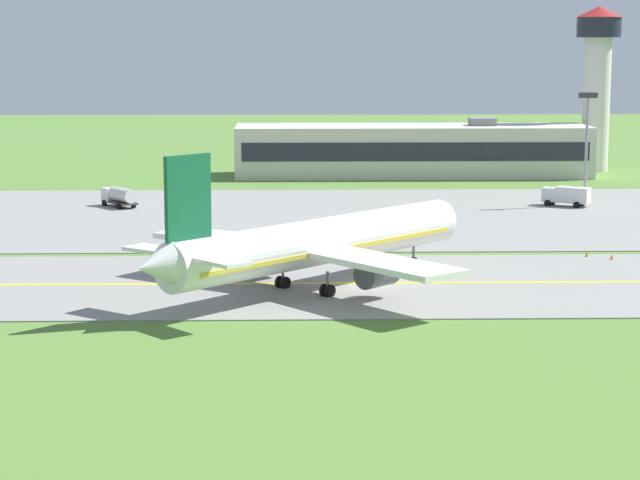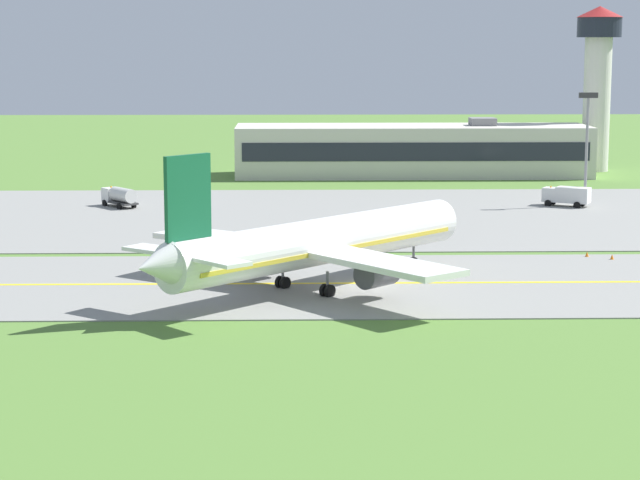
{
  "view_description": "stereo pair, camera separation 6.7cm",
  "coord_description": "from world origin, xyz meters",
  "px_view_note": "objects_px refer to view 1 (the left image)",
  "views": [
    {
      "loc": [
        -6.81,
        -104.6,
        21.17
      ],
      "look_at": [
        -4.29,
        -0.19,
        4.0
      ],
      "focal_mm": 68.0,
      "sensor_mm": 36.0,
      "label": 1
    },
    {
      "loc": [
        -6.74,
        -104.6,
        21.17
      ],
      "look_at": [
        -4.29,
        -0.19,
        4.0
      ],
      "focal_mm": 68.0,
      "sensor_mm": 36.0,
      "label": 2
    }
  ],
  "objects_px": {
    "airplane_lead": "(317,243)",
    "control_tower": "(597,72)",
    "apron_light_mast": "(587,134)",
    "service_truck_fuel": "(567,195)",
    "service_truck_baggage": "(119,196)"
  },
  "relations": [
    {
      "from": "airplane_lead",
      "to": "control_tower",
      "type": "distance_m",
      "value": 108.14
    },
    {
      "from": "control_tower",
      "to": "apron_light_mast",
      "type": "bearing_deg",
      "value": -105.52
    },
    {
      "from": "service_truck_fuel",
      "to": "control_tower",
      "type": "distance_m",
      "value": 48.41
    },
    {
      "from": "airplane_lead",
      "to": "service_truck_fuel",
      "type": "bearing_deg",
      "value": 57.44
    },
    {
      "from": "service_truck_fuel",
      "to": "control_tower",
      "type": "relative_size",
      "value": 0.23
    },
    {
      "from": "control_tower",
      "to": "airplane_lead",
      "type": "bearing_deg",
      "value": -116.49
    },
    {
      "from": "airplane_lead",
      "to": "apron_light_mast",
      "type": "height_order",
      "value": "apron_light_mast"
    },
    {
      "from": "service_truck_fuel",
      "to": "apron_light_mast",
      "type": "bearing_deg",
      "value": 12.54
    },
    {
      "from": "airplane_lead",
      "to": "service_truck_fuel",
      "type": "distance_m",
      "value": 62.19
    },
    {
      "from": "service_truck_fuel",
      "to": "apron_light_mast",
      "type": "relative_size",
      "value": 0.42
    },
    {
      "from": "service_truck_baggage",
      "to": "service_truck_fuel",
      "type": "height_order",
      "value": "service_truck_baggage"
    },
    {
      "from": "service_truck_baggage",
      "to": "service_truck_fuel",
      "type": "bearing_deg",
      "value": -0.59
    },
    {
      "from": "service_truck_baggage",
      "to": "control_tower",
      "type": "height_order",
      "value": "control_tower"
    },
    {
      "from": "control_tower",
      "to": "apron_light_mast",
      "type": "distance_m",
      "value": 45.42
    },
    {
      "from": "apron_light_mast",
      "to": "service_truck_baggage",
      "type": "bearing_deg",
      "value": 179.96
    }
  ]
}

